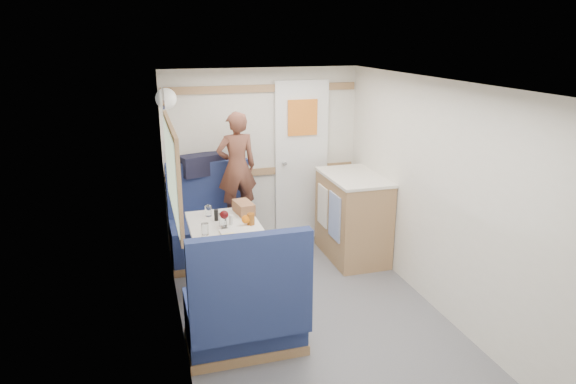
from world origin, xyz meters
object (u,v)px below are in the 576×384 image
object	(u,v)px
dinette_table	(226,241)
tray	(240,236)
tumbler_mid	(208,211)
tumbler_right	(223,220)
salt_grinder	(231,220)
wine_glass	(224,215)
dome_light	(166,99)
person	(237,167)
tumbler_left	(205,229)
cheese_block	(229,236)
bread_loaf	(244,208)
bench_far	(213,234)
pepper_grinder	(216,215)
bench_near	(246,316)
galley_counter	(352,216)
orange_fruit	(246,219)
beer_glass	(251,219)
duffel_bag	(202,165)

from	to	relation	value
dinette_table	tray	bearing A→B (deg)	-76.66
tumbler_mid	tumbler_right	world-z (taller)	tumbler_right
tumbler_mid	salt_grinder	distance (m)	0.33
wine_glass	salt_grinder	bearing A→B (deg)	48.06
dome_light	person	bearing A→B (deg)	-0.72
wine_glass	tumbler_left	bearing A→B (deg)	-152.55
cheese_block	bread_loaf	bearing A→B (deg)	67.96
cheese_block	tumbler_left	world-z (taller)	tumbler_left
bread_loaf	dinette_table	bearing A→B (deg)	-129.86
bench_far	pepper_grinder	bearing A→B (deg)	-94.33
bench_near	person	distance (m)	1.87
galley_counter	cheese_block	bearing A→B (deg)	-148.77
orange_fruit	cheese_block	distance (m)	0.37
tumbler_mid	beer_glass	xyz separation A→B (m)	(0.33, -0.33, 0.00)
cheese_block	tumbler_left	bearing A→B (deg)	132.90
bench_near	tumbler_left	world-z (taller)	bench_near
duffel_bag	pepper_grinder	world-z (taller)	duffel_bag
pepper_grinder	tumbler_mid	bearing A→B (deg)	110.16
orange_fruit	tumbler_mid	size ratio (longest dim) A/B	0.76
tumbler_mid	orange_fruit	bearing A→B (deg)	-49.67
tumbler_mid	pepper_grinder	size ratio (longest dim) A/B	0.96
dinette_table	tumbler_mid	xyz separation A→B (m)	(-0.11, 0.29, 0.20)
duffel_bag	wine_glass	size ratio (longest dim) A/B	2.69
dome_light	salt_grinder	world-z (taller)	dome_light
duffel_bag	tumbler_left	size ratio (longest dim) A/B	4.42
galley_counter	tumbler_mid	distance (m)	1.63
bench_far	bench_near	size ratio (longest dim) A/B	1.00
bench_near	beer_glass	bearing A→B (deg)	74.60
tumbler_right	bread_loaf	world-z (taller)	tumbler_right
galley_counter	tumbler_right	size ratio (longest dim) A/B	7.89
bench_far	bench_near	distance (m)	1.73
tumbler_right	pepper_grinder	world-z (taller)	tumbler_right
bench_near	tumbler_left	size ratio (longest dim) A/B	10.29
tray	pepper_grinder	xyz separation A→B (m)	(-0.13, 0.45, 0.04)
bench_far	bench_near	bearing A→B (deg)	-90.00
bench_near	tumbler_right	xyz separation A→B (m)	(-0.02, 0.86, 0.48)
tray	orange_fruit	bearing A→B (deg)	67.30
bench_far	tumbler_right	distance (m)	1.00
tumbler_right	bench_far	bearing A→B (deg)	88.80
galley_counter	tray	distance (m)	1.66
bench_far	wine_glass	bearing A→B (deg)	-91.00
pepper_grinder	duffel_bag	bearing A→B (deg)	89.77
bench_far	bread_loaf	bearing A→B (deg)	-69.29
tumbler_mid	pepper_grinder	distance (m)	0.15
dinette_table	bread_loaf	bearing A→B (deg)	50.14
dome_light	duffel_bag	world-z (taller)	dome_light
tumbler_right	dome_light	bearing A→B (deg)	113.40
bench_near	orange_fruit	distance (m)	0.96
orange_fruit	tumbler_left	distance (m)	0.40
wine_glass	pepper_grinder	distance (m)	0.24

